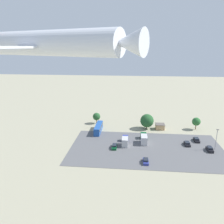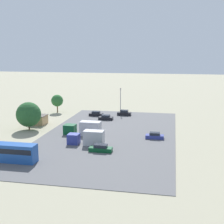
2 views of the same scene
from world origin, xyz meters
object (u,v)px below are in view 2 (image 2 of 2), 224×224
at_px(parked_car_1, 124,113).
at_px(bus, 5,152).
at_px(shed_building, 39,120).
at_px(parked_car_3, 96,114).
at_px(parked_car_4, 155,136).
at_px(parked_truck_1, 88,138).
at_px(parked_car_0, 106,118).
at_px(parked_car_2, 101,148).
at_px(parked_truck_0, 85,129).

bearing_deg(parked_car_1, bus, 161.38).
distance_m(shed_building, parked_car_3, 18.34).
bearing_deg(parked_car_4, parked_truck_1, 118.80).
bearing_deg(parked_car_4, bus, 127.88).
bearing_deg(parked_car_1, shed_building, 127.31).
height_order(parked_car_0, parked_truck_1, parked_truck_1).
bearing_deg(parked_car_0, bus, 163.97).
bearing_deg(parked_car_2, parked_car_3, -164.38).
relative_size(bus, parked_car_2, 2.59).
height_order(shed_building, parked_car_1, shed_building).
height_order(shed_building, bus, bus).
xyz_separation_m(parked_car_0, parked_car_4, (16.90, 15.08, 0.00)).
height_order(parked_car_0, parked_truck_0, parked_truck_0).
bearing_deg(parked_car_4, parked_car_0, 41.74).
bearing_deg(parked_car_3, parked_car_0, 41.34).
distance_m(parked_truck_0, parked_truck_1, 8.06).
height_order(parked_car_3, parked_car_4, parked_car_3).
relative_size(parked_car_1, parked_car_3, 1.01).
relative_size(parked_car_0, parked_truck_1, 0.53).
xyz_separation_m(parked_car_3, parked_car_4, (21.52, 19.14, -0.02)).
xyz_separation_m(parked_car_0, parked_truck_1, (24.38, 1.49, 0.84)).
bearing_deg(bus, parked_car_3, 171.05).
distance_m(parked_car_4, parked_truck_1, 15.54).
height_order(bus, parked_car_2, bus).
xyz_separation_m(parked_car_1, parked_truck_0, (24.05, -5.70, 0.80)).
xyz_separation_m(bus, parked_truck_1, (-12.51, 12.09, -0.35)).
bearing_deg(parked_car_2, parked_car_0, -169.71).
bearing_deg(bus, parked_truck_0, 155.43).
bearing_deg(bus, parked_car_0, 163.97).
xyz_separation_m(shed_building, parked_car_1, (-15.91, 20.88, -0.51)).
bearing_deg(bus, parked_car_4, 127.88).
bearing_deg(parked_car_3, parked_truck_0, 6.94).
bearing_deg(parked_car_4, parked_car_1, 24.21).
height_order(shed_building, parked_car_0, shed_building).
distance_m(parked_car_2, parked_car_4, 15.11).
distance_m(parked_car_2, parked_car_3, 34.16).
height_order(parked_car_2, parked_car_3, parked_car_3).
bearing_deg(bus, shed_building, -167.90).
relative_size(shed_building, bus, 0.36).
xyz_separation_m(parked_car_0, parked_car_2, (28.28, 5.14, 0.02)).
height_order(parked_car_4, parked_truck_0, parked_truck_0).
relative_size(shed_building, parked_car_2, 0.92).
xyz_separation_m(bus, parked_car_1, (-44.07, 14.85, -1.09)).
bearing_deg(parked_car_1, parked_car_0, 149.39).
xyz_separation_m(parked_car_4, parked_truck_0, (-0.04, -16.53, 0.90)).
distance_m(bus, parked_car_1, 46.52).
relative_size(parked_car_2, parked_truck_0, 0.52).
distance_m(shed_building, parked_car_4, 32.76).
xyz_separation_m(parked_car_1, parked_truck_1, (31.57, -2.76, 0.74)).
xyz_separation_m(shed_building, parked_car_0, (-8.73, 16.63, -0.61)).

